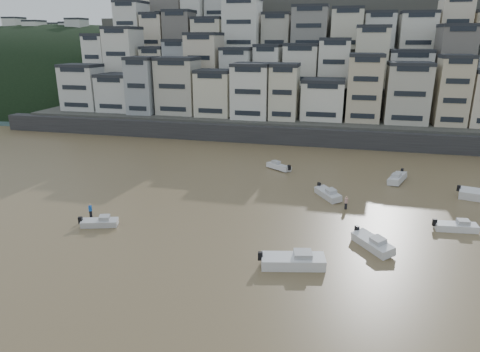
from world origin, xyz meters
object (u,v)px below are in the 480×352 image
(boat_e, at_px, (328,193))
(boat_d, at_px, (456,225))
(boat_i, at_px, (397,177))
(boat_a, at_px, (293,259))
(person_blue, at_px, (90,210))
(boat_h, at_px, (279,166))
(person_pink, at_px, (346,203))
(boat_b, at_px, (373,242))
(boat_j, at_px, (99,221))

(boat_e, relative_size, boat_d, 1.07)
(boat_i, bearing_deg, boat_a, -2.86)
(boat_a, height_order, person_blue, boat_a)
(boat_h, distance_m, person_pink, 18.45)
(boat_h, bearing_deg, boat_d, 175.63)
(person_pink, bearing_deg, boat_e, 123.59)
(boat_b, xyz_separation_m, boat_j, (-30.17, -1.67, -0.14))
(boat_a, bearing_deg, boat_d, 23.86)
(boat_a, relative_size, boat_i, 1.16)
(boat_d, height_order, boat_i, boat_i)
(boat_d, distance_m, boat_j, 40.41)
(person_pink, bearing_deg, boat_b, -75.26)
(boat_j, bearing_deg, person_pink, 6.57)
(boat_a, distance_m, boat_i, 31.32)
(boat_e, height_order, boat_a, boat_a)
(boat_d, relative_size, person_pink, 2.84)
(boat_e, xyz_separation_m, boat_j, (-25.09, -15.54, -0.11))
(boat_a, xyz_separation_m, boat_i, (12.22, 28.84, -0.12))
(person_blue, relative_size, person_pink, 1.00)
(boat_i, height_order, person_blue, person_blue)
(boat_j, distance_m, person_pink, 29.96)
(boat_a, bearing_deg, person_blue, 153.85)
(boat_b, height_order, boat_d, boat_b)
(boat_e, distance_m, boat_i, 13.52)
(boat_b, bearing_deg, boat_e, 163.88)
(boat_a, distance_m, person_blue, 25.87)
(boat_e, distance_m, boat_a, 19.71)
(person_blue, bearing_deg, boat_d, 8.50)
(boat_a, xyz_separation_m, person_pink, (4.77, 15.98, -0.02))
(boat_a, distance_m, boat_h, 31.51)
(boat_e, relative_size, person_pink, 3.04)
(boat_b, distance_m, boat_a, 9.40)
(boat_j, xyz_separation_m, person_blue, (-2.44, 2.10, 0.26))
(boat_e, xyz_separation_m, person_pink, (2.38, -3.58, 0.15))
(boat_d, bearing_deg, person_pink, 157.74)
(boat_b, xyz_separation_m, boat_h, (-13.52, 25.23, -0.10))
(boat_b, bearing_deg, person_blue, -127.01)
(boat_j, bearing_deg, person_blue, 122.39)
(boat_b, xyz_separation_m, boat_i, (4.75, 23.15, 0.01))
(boat_b, xyz_separation_m, person_blue, (-32.61, 0.43, 0.11))
(boat_i, xyz_separation_m, person_pink, (-7.45, -12.86, 0.10))
(boat_d, xyz_separation_m, boat_h, (-22.88, 18.54, -0.02))
(boat_b, relative_size, boat_d, 1.12)
(boat_e, xyz_separation_m, boat_h, (-8.43, 11.36, -0.06))
(boat_i, relative_size, person_blue, 3.24)
(boat_e, height_order, boat_i, boat_i)
(boat_d, distance_m, person_blue, 42.44)
(boat_b, xyz_separation_m, boat_a, (-7.48, -5.69, 0.14))
(boat_d, xyz_separation_m, boat_j, (-39.53, -8.37, -0.06))
(boat_d, xyz_separation_m, person_pink, (-12.06, 3.59, 0.20))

